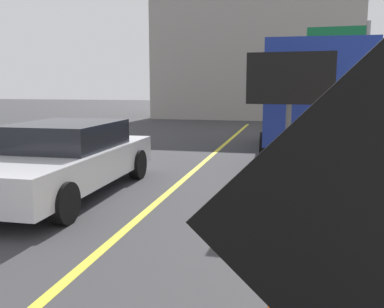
{
  "coord_description": "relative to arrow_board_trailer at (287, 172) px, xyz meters",
  "views": [
    {
      "loc": [
        2.31,
        0.79,
        2.09
      ],
      "look_at": [
        1.08,
        6.02,
        1.22
      ],
      "focal_mm": 39.49,
      "sensor_mm": 36.0,
      "label": 1
    }
  ],
  "objects": [
    {
      "name": "lane_center_stripe",
      "position": [
        -2.26,
        -2.85,
        -0.48
      ],
      "size": [
        0.14,
        36.0,
        0.01
      ],
      "primitive_type": "cube",
      "color": "yellow",
      "rests_on": "ground"
    },
    {
      "name": "arrow_board_trailer",
      "position": [
        0.0,
        0.0,
        0.0
      ],
      "size": [
        1.6,
        1.86,
        2.7
      ],
      "color": "orange",
      "rests_on": "ground"
    },
    {
      "name": "box_truck",
      "position": [
        0.48,
        5.12,
        1.25
      ],
      "size": [
        2.85,
        7.68,
        3.14
      ],
      "color": "black",
      "rests_on": "ground"
    },
    {
      "name": "pickup_car",
      "position": [
        -4.24,
        -0.79,
        0.22
      ],
      "size": [
        2.18,
        4.99,
        1.38
      ],
      "color": "silver",
      "rests_on": "ground"
    },
    {
      "name": "highway_guide_sign",
      "position": [
        2.53,
        13.08,
        2.94
      ],
      "size": [
        2.79,
        0.24,
        5.0
      ],
      "color": "gray",
      "rests_on": "ground"
    },
    {
      "name": "far_building_block",
      "position": [
        -2.4,
        20.79,
        4.82
      ],
      "size": [
        12.63,
        6.55,
        10.6
      ],
      "primitive_type": "cube",
      "color": "gray",
      "rests_on": "ground"
    },
    {
      "name": "traffic_cone_mid_lane",
      "position": [
        -0.15,
        -3.21,
        -0.11
      ],
      "size": [
        0.36,
        0.36,
        0.76
      ],
      "color": "black",
      "rests_on": "ground"
    }
  ]
}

